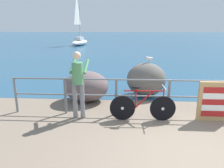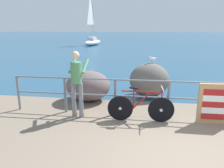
{
  "view_description": "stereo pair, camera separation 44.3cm",
  "coord_description": "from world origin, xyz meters",
  "px_view_note": "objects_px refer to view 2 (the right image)",
  "views": [
    {
      "loc": [
        -1.19,
        -3.66,
        2.38
      ],
      "look_at": [
        -1.56,
        2.35,
        0.77
      ],
      "focal_mm": 34.54,
      "sensor_mm": 36.0,
      "label": 1
    },
    {
      "loc": [
        -0.75,
        -3.61,
        2.38
      ],
      "look_at": [
        -1.56,
        2.35,
        0.77
      ],
      "focal_mm": 34.54,
      "sensor_mm": 36.0,
      "label": 2
    }
  ],
  "objects_px": {
    "seagull": "(153,59)",
    "sailboat": "(93,40)",
    "person_at_railing": "(77,81)",
    "folded_deckchair_stack": "(216,104)",
    "breakwater_boulder_left": "(88,86)",
    "bicycle": "(141,107)",
    "breakwater_boulder_main": "(149,80)"
  },
  "relations": [
    {
      "from": "bicycle",
      "to": "breakwater_boulder_left",
      "type": "xyz_separation_m",
      "value": [
        -1.73,
        1.42,
        0.11
      ]
    },
    {
      "from": "folded_deckchair_stack",
      "to": "sailboat",
      "type": "height_order",
      "value": "sailboat"
    },
    {
      "from": "person_at_railing",
      "to": "breakwater_boulder_left",
      "type": "distance_m",
      "value": 1.44
    },
    {
      "from": "person_at_railing",
      "to": "seagull",
      "type": "distance_m",
      "value": 2.97
    },
    {
      "from": "seagull",
      "to": "sailboat",
      "type": "bearing_deg",
      "value": -99.98
    },
    {
      "from": "bicycle",
      "to": "seagull",
      "type": "distance_m",
      "value": 2.41
    },
    {
      "from": "breakwater_boulder_main",
      "to": "seagull",
      "type": "distance_m",
      "value": 0.73
    },
    {
      "from": "person_at_railing",
      "to": "breakwater_boulder_left",
      "type": "xyz_separation_m",
      "value": [
        -0.05,
        1.35,
        -0.5
      ]
    },
    {
      "from": "person_at_railing",
      "to": "folded_deckchair_stack",
      "type": "relative_size",
      "value": 1.71
    },
    {
      "from": "folded_deckchair_stack",
      "to": "seagull",
      "type": "xyz_separation_m",
      "value": [
        -1.47,
        2.1,
        0.79
      ]
    },
    {
      "from": "bicycle",
      "to": "person_at_railing",
      "type": "xyz_separation_m",
      "value": [
        -1.68,
        0.07,
        0.6
      ]
    },
    {
      "from": "person_at_railing",
      "to": "bicycle",
      "type": "bearing_deg",
      "value": -90.57
    },
    {
      "from": "breakwater_boulder_left",
      "to": "folded_deckchair_stack",
      "type": "bearing_deg",
      "value": -20.43
    },
    {
      "from": "seagull",
      "to": "breakwater_boulder_left",
      "type": "bearing_deg",
      "value": -7.91
    },
    {
      "from": "seagull",
      "to": "breakwater_boulder_main",
      "type": "bearing_deg",
      "value": 13.41
    },
    {
      "from": "person_at_railing",
      "to": "sailboat",
      "type": "distance_m",
      "value": 23.14
    },
    {
      "from": "folded_deckchair_stack",
      "to": "seagull",
      "type": "relative_size",
      "value": 3.16
    },
    {
      "from": "bicycle",
      "to": "breakwater_boulder_main",
      "type": "bearing_deg",
      "value": 81.23
    },
    {
      "from": "sailboat",
      "to": "person_at_railing",
      "type": "bearing_deg",
      "value": -158.9
    },
    {
      "from": "bicycle",
      "to": "sailboat",
      "type": "xyz_separation_m",
      "value": [
        -6.38,
        22.72,
        0.32
      ]
    },
    {
      "from": "breakwater_boulder_left",
      "to": "person_at_railing",
      "type": "bearing_deg",
      "value": -87.9
    },
    {
      "from": "person_at_railing",
      "to": "seagull",
      "type": "xyz_separation_m",
      "value": [
        2.05,
        2.13,
        0.32
      ]
    },
    {
      "from": "breakwater_boulder_main",
      "to": "bicycle",
      "type": "bearing_deg",
      "value": -97.26
    },
    {
      "from": "person_at_railing",
      "to": "breakwater_boulder_main",
      "type": "bearing_deg",
      "value": -41.84
    },
    {
      "from": "bicycle",
      "to": "seagull",
      "type": "height_order",
      "value": "seagull"
    },
    {
      "from": "bicycle",
      "to": "breakwater_boulder_left",
      "type": "distance_m",
      "value": 2.24
    },
    {
      "from": "folded_deckchair_stack",
      "to": "breakwater_boulder_main",
      "type": "distance_m",
      "value": 2.55
    },
    {
      "from": "bicycle",
      "to": "person_at_railing",
      "type": "bearing_deg",
      "value": 176.07
    },
    {
      "from": "person_at_railing",
      "to": "sailboat",
      "type": "relative_size",
      "value": 0.29
    },
    {
      "from": "folded_deckchair_stack",
      "to": "sailboat",
      "type": "bearing_deg",
      "value": 109.95
    },
    {
      "from": "bicycle",
      "to": "seagull",
      "type": "relative_size",
      "value": 5.16
    },
    {
      "from": "person_at_railing",
      "to": "breakwater_boulder_main",
      "type": "distance_m",
      "value": 2.85
    }
  ]
}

